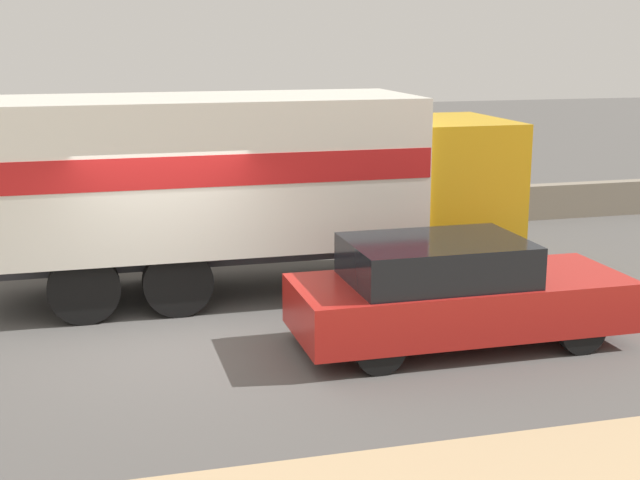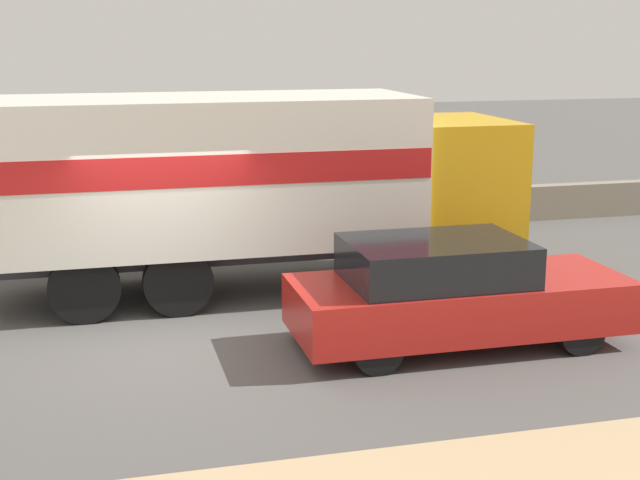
% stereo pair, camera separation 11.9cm
% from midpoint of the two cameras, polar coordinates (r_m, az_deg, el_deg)
% --- Properties ---
extents(ground_plane, '(80.00, 80.00, 0.00)m').
position_cam_midpoint_polar(ground_plane, '(12.32, -8.93, -6.79)').
color(ground_plane, '#514F4C').
extents(stone_wall_backdrop, '(60.00, 0.35, 0.78)m').
position_cam_midpoint_polar(stone_wall_backdrop, '(18.46, -11.00, 1.10)').
color(stone_wall_backdrop, gray).
rests_on(stone_wall_backdrop, ground_plane).
extents(box_truck, '(8.58, 2.58, 3.19)m').
position_cam_midpoint_polar(box_truck, '(14.39, -4.68, 4.03)').
color(box_truck, gold).
rests_on(box_truck, ground_plane).
extents(car_hatchback, '(4.55, 1.77, 1.48)m').
position_cam_midpoint_polar(car_hatchback, '(12.19, 8.79, -3.35)').
color(car_hatchback, '#B21E19').
rests_on(car_hatchback, ground_plane).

